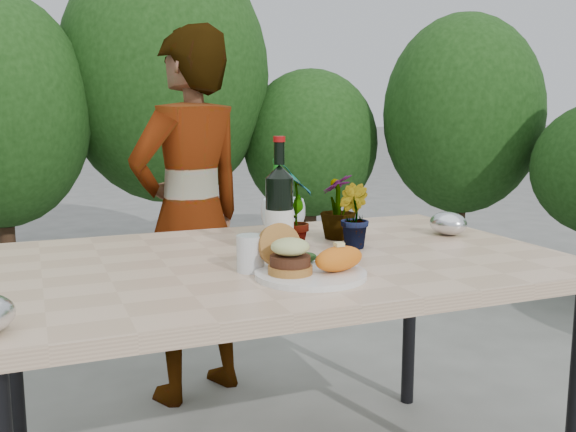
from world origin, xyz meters
name	(u,v)px	position (x,y,z in m)	size (l,w,h in m)	color
patio_table	(278,277)	(0.00, 0.00, 0.69)	(1.60, 1.00, 0.75)	#D5B08E
shrub_hedge	(171,114)	(0.06, 1.70, 1.14)	(6.87, 5.09, 2.33)	#382316
dinner_plate	(311,274)	(0.00, -0.24, 0.76)	(0.28, 0.28, 0.01)	white
burger_stack	(287,254)	(-0.06, -0.22, 0.81)	(0.11, 0.16, 0.11)	#B7722D
sweet_potato	(339,259)	(0.06, -0.26, 0.80)	(0.15, 0.08, 0.06)	orange
grilled_veg	(302,258)	(0.01, -0.15, 0.78)	(0.08, 0.05, 0.03)	olive
wine_bottle	(279,212)	(0.01, 0.02, 0.87)	(0.08, 0.08, 0.34)	black
sparkling_water	(277,214)	(0.06, 0.15, 0.85)	(0.06, 0.06, 0.27)	#167D19
plastic_cup	(250,253)	(-0.12, -0.13, 0.80)	(0.07, 0.07, 0.10)	silver
seedling_left	(296,206)	(0.10, 0.10, 0.88)	(0.13, 0.09, 0.26)	#295D20
seedling_mid	(353,216)	(0.26, 0.04, 0.85)	(0.11, 0.09, 0.19)	#20531C
seedling_right	(338,207)	(0.28, 0.17, 0.86)	(0.12, 0.12, 0.21)	#28511C
blue_bowl	(283,216)	(0.14, 0.32, 0.81)	(0.15, 0.15, 0.12)	white
foil_packet_right	(448,223)	(0.65, 0.09, 0.79)	(0.13, 0.11, 0.08)	silver
person	(191,217)	(-0.05, 0.82, 0.74)	(0.54, 0.36, 1.48)	#A07050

